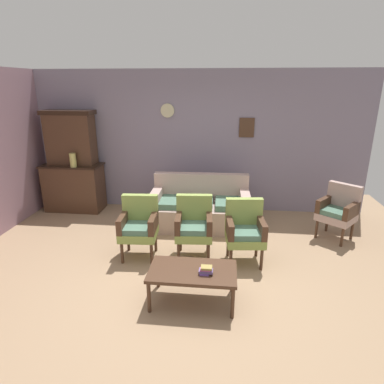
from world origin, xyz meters
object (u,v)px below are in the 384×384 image
at_px(armchair_near_cabinet, 139,224).
at_px(wingback_chair_by_fireplace, 338,209).
at_px(armchair_near_couch_end, 194,224).
at_px(book_stack_on_table, 206,270).
at_px(vase_on_cabinet, 73,160).
at_px(armchair_row_middle, 245,229).
at_px(side_cabinet, 74,187).
at_px(coffee_table, 193,273).
at_px(floral_couch, 200,209).

xyz_separation_m(armchair_near_cabinet, wingback_chair_by_fireplace, (3.06, 0.92, 0.00)).
distance_m(armchair_near_couch_end, book_stack_on_table, 1.18).
distance_m(vase_on_cabinet, armchair_near_cabinet, 2.32).
height_order(armchair_row_middle, book_stack_on_table, armchair_row_middle).
distance_m(side_cabinet, armchair_near_couch_end, 3.04).
height_order(vase_on_cabinet, book_stack_on_table, vase_on_cabinet).
bearing_deg(armchair_near_cabinet, vase_on_cabinet, 137.34).
relative_size(wingback_chair_by_fireplace, coffee_table, 0.90).
xyz_separation_m(floral_couch, armchair_near_couch_end, (-0.00, -1.07, 0.17)).
relative_size(armchair_row_middle, wingback_chair_by_fireplace, 1.00).
height_order(armchair_row_middle, wingback_chair_by_fireplace, same).
bearing_deg(coffee_table, vase_on_cabinet, 135.21).
bearing_deg(vase_on_cabinet, wingback_chair_by_fireplace, -7.25).
distance_m(coffee_table, book_stack_on_table, 0.19).
bearing_deg(armchair_near_cabinet, coffee_table, -48.36).
xyz_separation_m(armchair_row_middle, book_stack_on_table, (-0.48, -1.06, -0.04)).
height_order(armchair_near_cabinet, armchair_row_middle, same).
xyz_separation_m(armchair_row_middle, wingback_chair_by_fireplace, (1.54, 0.92, 0.00)).
relative_size(armchair_near_couch_end, armchair_row_middle, 1.00).
relative_size(armchair_near_couch_end, book_stack_on_table, 5.73).
distance_m(armchair_near_cabinet, wingback_chair_by_fireplace, 3.20).
xyz_separation_m(vase_on_cabinet, coffee_table, (2.54, -2.52, -0.69)).
xyz_separation_m(wingback_chair_by_fireplace, book_stack_on_table, (-2.02, -1.99, -0.04)).
bearing_deg(armchair_near_cabinet, side_cabinet, 136.27).
bearing_deg(coffee_table, floral_couch, 92.50).
xyz_separation_m(side_cabinet, armchair_row_middle, (3.30, -1.70, 0.03)).
relative_size(side_cabinet, floral_couch, 0.67).
bearing_deg(floral_couch, wingback_chair_by_fireplace, -5.82).
relative_size(side_cabinet, armchair_near_couch_end, 1.28).
bearing_deg(side_cabinet, armchair_near_cabinet, -43.73).
relative_size(side_cabinet, vase_on_cabinet, 4.36).
distance_m(armchair_near_couch_end, wingback_chair_by_fireplace, 2.42).
distance_m(floral_couch, book_stack_on_table, 2.23).
xyz_separation_m(side_cabinet, armchair_near_couch_end, (2.57, -1.62, 0.03)).
xyz_separation_m(armchair_near_cabinet, armchair_row_middle, (1.52, 0.00, 0.00)).
distance_m(side_cabinet, armchair_row_middle, 3.71).
relative_size(vase_on_cabinet, armchair_near_couch_end, 0.29).
bearing_deg(book_stack_on_table, side_cabinet, 135.59).
bearing_deg(wingback_chair_by_fireplace, armchair_near_couch_end, -159.75).
bearing_deg(floral_couch, side_cabinet, 167.98).
bearing_deg(armchair_near_cabinet, wingback_chair_by_fireplace, 16.80).
height_order(side_cabinet, vase_on_cabinet, vase_on_cabinet).
distance_m(vase_on_cabinet, floral_couch, 2.58).
bearing_deg(book_stack_on_table, floral_couch, 96.38).
bearing_deg(armchair_row_middle, armchair_near_couch_end, 173.23).
xyz_separation_m(side_cabinet, coffee_table, (2.67, -2.70, -0.09)).
bearing_deg(armchair_near_cabinet, armchair_row_middle, 0.04).
relative_size(vase_on_cabinet, coffee_table, 0.27).
height_order(vase_on_cabinet, armchair_near_couch_end, vase_on_cabinet).
bearing_deg(vase_on_cabinet, armchair_near_couch_end, -30.42).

